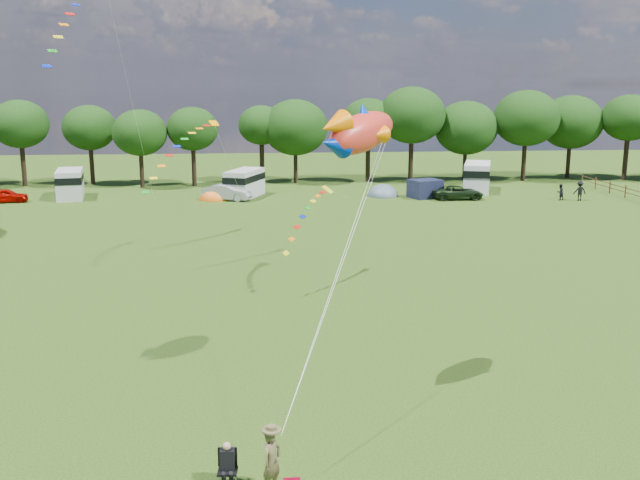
{
  "coord_description": "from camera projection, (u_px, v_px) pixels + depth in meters",
  "views": [
    {
      "loc": [
        -2.71,
        -21.48,
        10.49
      ],
      "look_at": [
        0.0,
        8.0,
        4.0
      ],
      "focal_mm": 40.0,
      "sensor_mm": 36.0,
      "label": 1
    }
  ],
  "objects": [
    {
      "name": "kite_flyer",
      "position": [
        272.0,
        462.0,
        18.54
      ],
      "size": [
        0.74,
        0.75,
        1.75
      ],
      "primitive_type": "imported",
      "rotation": [
        0.0,
        0.0,
        0.85
      ],
      "color": "brown",
      "rests_on": "ground"
    },
    {
      "name": "streamer_kite_c",
      "position": [
        312.0,
        209.0,
        37.69
      ],
      "size": [
        3.09,
        5.02,
        2.82
      ],
      "rotation": [
        0.0,
        0.0,
        1.17
      ],
      "color": "yellow",
      "rests_on": "ground"
    },
    {
      "name": "streamer_kite_b",
      "position": [
        187.0,
        144.0,
        41.33
      ],
      "size": [
        4.21,
        4.56,
        3.76
      ],
      "rotation": [
        0.0,
        0.0,
        0.57
      ],
      "color": "#FA9900",
      "rests_on": "ground"
    },
    {
      "name": "tree_line",
      "position": [
        329.0,
        124.0,
        75.99
      ],
      "size": [
        102.98,
        10.98,
        10.27
      ],
      "color": "black",
      "rests_on": "ground"
    },
    {
      "name": "car_d",
      "position": [
        458.0,
        192.0,
        66.14
      ],
      "size": [
        4.79,
        2.2,
        1.3
      ],
      "primitive_type": "imported",
      "rotation": [
        0.0,
        0.0,
        1.56
      ],
      "color": "black",
      "rests_on": "ground"
    },
    {
      "name": "walker_a",
      "position": [
        560.0,
        192.0,
        65.7
      ],
      "size": [
        0.84,
        0.69,
        1.48
      ],
      "primitive_type": "imported",
      "rotation": [
        0.0,
        0.0,
        3.55
      ],
      "color": "black",
      "rests_on": "ground"
    },
    {
      "name": "tent_greyblue",
      "position": [
        383.0,
        196.0,
        68.28
      ],
      "size": [
        3.01,
        3.3,
        2.24
      ],
      "color": "#4B5C68",
      "rests_on": "ground"
    },
    {
      "name": "campervan_d",
      "position": [
        477.0,
        176.0,
        70.96
      ],
      "size": [
        4.24,
        6.31,
        2.85
      ],
      "rotation": [
        0.0,
        0.0,
        1.24
      ],
      "color": "silver",
      "rests_on": "ground"
    },
    {
      "name": "car_a",
      "position": [
        6.0,
        196.0,
        64.37
      ],
      "size": [
        3.99,
        2.03,
        1.27
      ],
      "primitive_type": "imported",
      "rotation": [
        0.0,
        0.0,
        1.71
      ],
      "color": "#A30600",
      "rests_on": "ground"
    },
    {
      "name": "fish_kite",
      "position": [
        357.0,
        133.0,
        23.21
      ],
      "size": [
        3.34,
        3.16,
        1.95
      ],
      "rotation": [
        0.0,
        -0.21,
        0.73
      ],
      "color": "red",
      "rests_on": "ground"
    },
    {
      "name": "car_b",
      "position": [
        227.0,
        192.0,
        65.55
      ],
      "size": [
        4.5,
        2.91,
        1.49
      ],
      "primitive_type": "imported",
      "rotation": [
        0.0,
        0.0,
        1.23
      ],
      "color": "#95999D",
      "rests_on": "ground"
    },
    {
      "name": "campervan_b",
      "position": [
        70.0,
        183.0,
        66.88
      ],
      "size": [
        3.25,
        5.74,
        2.66
      ],
      "rotation": [
        0.0,
        0.0,
        1.75
      ],
      "color": "#B9B9BB",
      "rests_on": "ground"
    },
    {
      "name": "campervan_c",
      "position": [
        244.0,
        182.0,
        67.42
      ],
      "size": [
        4.02,
        5.74,
        2.59
      ],
      "rotation": [
        0.0,
        0.0,
        1.2
      ],
      "color": "silver",
      "rests_on": "ground"
    },
    {
      "name": "awning_navy",
      "position": [
        425.0,
        189.0,
        67.06
      ],
      "size": [
        3.35,
        3.04,
        1.72
      ],
      "primitive_type": "cube",
      "rotation": [
        0.0,
        0.0,
        0.35
      ],
      "color": "#181B34",
      "rests_on": "ground"
    },
    {
      "name": "tent_orange",
      "position": [
        215.0,
        199.0,
        66.29
      ],
      "size": [
        2.98,
        3.26,
        2.33
      ],
      "color": "orange",
      "rests_on": "ground"
    },
    {
      "name": "ground_plane",
      "position": [
        342.0,
        411.0,
        23.38
      ],
      "size": [
        180.0,
        180.0,
        0.0
      ],
      "primitive_type": "plane",
      "color": "black",
      "rests_on": "ground"
    },
    {
      "name": "camp_chair",
      "position": [
        227.0,
        459.0,
        18.87
      ],
      "size": [
        0.55,
        0.55,
        1.28
      ],
      "rotation": [
        0.0,
        0.0,
        -0.08
      ],
      "color": "#99999E",
      "rests_on": "ground"
    },
    {
      "name": "streamer_kite_a",
      "position": [
        81.0,
        7.0,
        44.12
      ],
      "size": [
        3.42,
        5.66,
        5.79
      ],
      "rotation": [
        0.0,
        0.0,
        0.76
      ],
      "color": "#F4BF00",
      "rests_on": "ground"
    },
    {
      "name": "walker_b",
      "position": [
        580.0,
        191.0,
        65.39
      ],
      "size": [
        1.18,
        0.55,
        1.82
      ],
      "primitive_type": "imported",
      "rotation": [
        0.0,
        0.0,
        3.13
      ],
      "color": "black",
      "rests_on": "ground"
    }
  ]
}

